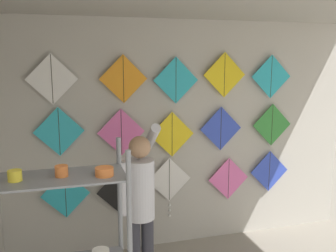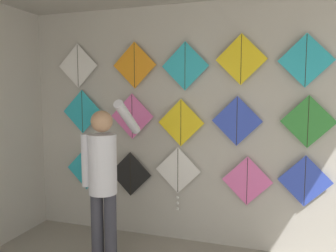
{
  "view_description": "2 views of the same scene",
  "coord_description": "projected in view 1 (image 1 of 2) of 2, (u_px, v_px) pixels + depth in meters",
  "views": [
    {
      "loc": [
        -1.32,
        -0.67,
        2.34
      ],
      "look_at": [
        -0.16,
        3.33,
        1.59
      ],
      "focal_mm": 40.0,
      "sensor_mm": 36.0,
      "label": 1
    },
    {
      "loc": [
        0.97,
        -0.08,
        1.79
      ],
      "look_at": [
        -0.12,
        3.33,
        1.42
      ],
      "focal_mm": 35.0,
      "sensor_mm": 36.0,
      "label": 2
    }
  ],
  "objects": [
    {
      "name": "kite_12",
      "position": [
        176.0,
        80.0,
        4.42
      ],
      "size": [
        0.55,
        0.01,
        0.55
      ],
      "color": "#28B2C6"
    },
    {
      "name": "kite_14",
      "position": [
        271.0,
        77.0,
        4.76
      ],
      "size": [
        0.55,
        0.01,
        0.55
      ],
      "color": "#28B2C6"
    },
    {
      "name": "kite_8",
      "position": [
        221.0,
        129.0,
        4.69
      ],
      "size": [
        0.55,
        0.01,
        0.55
      ],
      "color": "blue"
    },
    {
      "name": "kite_3",
      "position": [
        228.0,
        179.0,
        4.84
      ],
      "size": [
        0.55,
        0.01,
        0.55
      ],
      "color": "pink"
    },
    {
      "name": "kite_2",
      "position": [
        169.0,
        183.0,
        4.62
      ],
      "size": [
        0.55,
        0.04,
        0.76
      ],
      "color": "white"
    },
    {
      "name": "back_panel",
      "position": [
        173.0,
        136.0,
        4.62
      ],
      "size": [
        4.82,
        0.06,
        2.8
      ],
      "primitive_type": "cube",
      "color": "#BCB7AD",
      "rests_on": "ground"
    },
    {
      "name": "kite_0",
      "position": [
        66.0,
        195.0,
        4.28
      ],
      "size": [
        0.55,
        0.01,
        0.55
      ],
      "color": "#28B2C6"
    },
    {
      "name": "kite_5",
      "position": [
        59.0,
        132.0,
        4.14
      ],
      "size": [
        0.55,
        0.01,
        0.55
      ],
      "color": "#28B2C6"
    },
    {
      "name": "shopkeeper",
      "position": [
        140.0,
        200.0,
        3.68
      ],
      "size": [
        0.43,
        0.62,
        1.72
      ],
      "rotation": [
        0.0,
        0.0,
        0.12
      ],
      "color": "#383842",
      "rests_on": "ground"
    },
    {
      "name": "kite_4",
      "position": [
        269.0,
        171.0,
        5.0
      ],
      "size": [
        0.55,
        0.01,
        0.55
      ],
      "color": "blue"
    },
    {
      "name": "kite_7",
      "position": [
        172.0,
        134.0,
        4.52
      ],
      "size": [
        0.55,
        0.01,
        0.55
      ],
      "color": "yellow"
    },
    {
      "name": "kite_1",
      "position": [
        120.0,
        191.0,
        4.46
      ],
      "size": [
        0.55,
        0.01,
        0.55
      ],
      "color": "black"
    },
    {
      "name": "kite_10",
      "position": [
        52.0,
        79.0,
        4.03
      ],
      "size": [
        0.55,
        0.01,
        0.55
      ],
      "color": "white"
    },
    {
      "name": "kite_13",
      "position": [
        224.0,
        75.0,
        4.58
      ],
      "size": [
        0.55,
        0.01,
        0.55
      ],
      "color": "yellow"
    },
    {
      "name": "kite_6",
      "position": [
        121.0,
        132.0,
        4.34
      ],
      "size": [
        0.55,
        0.01,
        0.55
      ],
      "color": "pink"
    },
    {
      "name": "kite_11",
      "position": [
        123.0,
        79.0,
        4.24
      ],
      "size": [
        0.55,
        0.01,
        0.55
      ],
      "color": "orange"
    },
    {
      "name": "kite_9",
      "position": [
        272.0,
        125.0,
        4.89
      ],
      "size": [
        0.55,
        0.01,
        0.55
      ],
      "color": "#338C38"
    }
  ]
}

